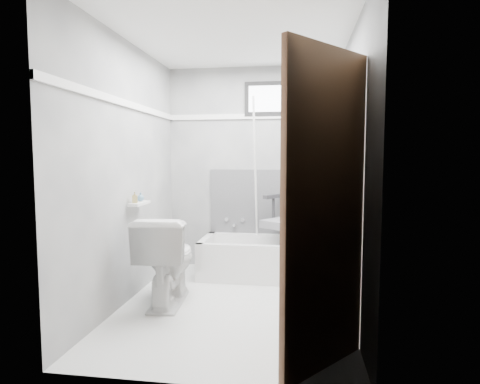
% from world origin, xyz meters
% --- Properties ---
extents(floor, '(2.60, 2.60, 0.00)m').
position_xyz_m(floor, '(0.00, 0.00, 0.00)').
color(floor, white).
rests_on(floor, ground).
extents(ceiling, '(2.60, 2.60, 0.00)m').
position_xyz_m(ceiling, '(0.00, 0.00, 2.40)').
color(ceiling, silver).
rests_on(ceiling, floor).
extents(wall_back, '(2.00, 0.02, 2.40)m').
position_xyz_m(wall_back, '(0.00, 1.30, 1.20)').
color(wall_back, slate).
rests_on(wall_back, floor).
extents(wall_front, '(2.00, 0.02, 2.40)m').
position_xyz_m(wall_front, '(0.00, -1.30, 1.20)').
color(wall_front, slate).
rests_on(wall_front, floor).
extents(wall_left, '(0.02, 2.60, 2.40)m').
position_xyz_m(wall_left, '(-1.00, 0.00, 1.20)').
color(wall_left, slate).
rests_on(wall_left, floor).
extents(wall_right, '(0.02, 2.60, 2.40)m').
position_xyz_m(wall_right, '(1.00, 0.00, 1.20)').
color(wall_right, slate).
rests_on(wall_right, floor).
extents(bathtub, '(1.50, 0.70, 0.42)m').
position_xyz_m(bathtub, '(0.23, 0.93, 0.21)').
color(bathtub, white).
rests_on(bathtub, floor).
extents(office_chair, '(0.91, 0.91, 1.13)m').
position_xyz_m(office_chair, '(0.51, 0.95, 0.69)').
color(office_chair, slate).
rests_on(office_chair, bathtub).
extents(toilet, '(0.52, 0.85, 0.80)m').
position_xyz_m(toilet, '(-0.62, -0.02, 0.40)').
color(toilet, white).
rests_on(toilet, floor).
extents(door, '(0.78, 0.78, 2.00)m').
position_xyz_m(door, '(0.98, -1.28, 1.00)').
color(door, brown).
rests_on(door, floor).
extents(window, '(0.66, 0.04, 0.40)m').
position_xyz_m(window, '(0.25, 1.29, 2.02)').
color(window, black).
rests_on(window, wall_back).
extents(backerboard, '(1.50, 0.02, 0.78)m').
position_xyz_m(backerboard, '(0.25, 1.29, 0.80)').
color(backerboard, '#4C4C4F').
rests_on(backerboard, wall_back).
extents(trim_back, '(2.00, 0.02, 0.06)m').
position_xyz_m(trim_back, '(0.00, 1.29, 1.82)').
color(trim_back, white).
rests_on(trim_back, wall_back).
extents(trim_left, '(0.02, 2.60, 0.06)m').
position_xyz_m(trim_left, '(-0.99, 0.00, 1.82)').
color(trim_left, white).
rests_on(trim_left, wall_left).
extents(pole, '(0.02, 0.55, 1.88)m').
position_xyz_m(pole, '(0.08, 1.06, 1.05)').
color(pole, white).
rests_on(pole, bathtub).
extents(shelf, '(0.10, 0.32, 0.02)m').
position_xyz_m(shelf, '(-0.93, 0.11, 0.90)').
color(shelf, silver).
rests_on(shelf, wall_left).
extents(soap_bottle_a, '(0.06, 0.06, 0.11)m').
position_xyz_m(soap_bottle_a, '(-0.94, 0.03, 0.97)').
color(soap_bottle_a, '#98874C').
rests_on(soap_bottle_a, shelf).
extents(soap_bottle_b, '(0.08, 0.08, 0.08)m').
position_xyz_m(soap_bottle_b, '(-0.94, 0.17, 0.96)').
color(soap_bottle_b, slate).
rests_on(soap_bottle_b, shelf).
extents(faucet, '(0.26, 0.10, 0.16)m').
position_xyz_m(faucet, '(-0.20, 1.27, 0.55)').
color(faucet, silver).
rests_on(faucet, wall_back).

